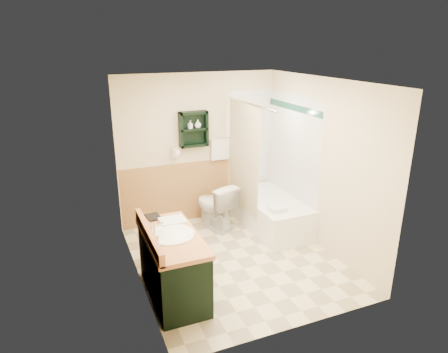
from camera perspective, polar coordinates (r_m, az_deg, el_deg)
floor at (r=5.60m, az=1.64°, el=-11.73°), size 3.00×3.00×0.00m
back_wall at (r=6.46m, az=-3.77°, el=4.00°), size 2.60×0.04×2.40m
left_wall at (r=4.74m, az=-12.96°, el=-2.00°), size 0.04×3.00×2.40m
right_wall at (r=5.74m, az=13.87°, el=1.59°), size 0.04×3.00×2.40m
ceiling at (r=4.85m, az=1.91°, el=13.75°), size 2.60×3.00×0.04m
wainscot_left at (r=5.03m, az=-11.98°, el=-9.42°), size 2.98×2.98×1.00m
wainscot_back at (r=6.64m, az=-3.55°, el=-1.93°), size 2.58×2.58×1.00m
mirror_frame at (r=4.14m, az=-11.24°, el=-0.54°), size 1.30×1.30×1.00m
mirror_glass at (r=4.14m, az=-11.17°, el=-0.53°), size 1.20×1.20×0.90m
tile_right at (r=6.36m, az=9.54°, el=2.13°), size 1.50×1.50×2.10m
tile_back at (r=6.84m, az=4.54°, el=3.53°), size 0.95×0.95×2.10m
tile_accent at (r=6.17m, az=9.89°, el=9.71°), size 1.50×1.50×0.10m
wall_shelf at (r=6.24m, az=-4.37°, el=6.76°), size 0.45×0.15×0.55m
hair_dryer at (r=6.26m, az=-6.98°, el=3.42°), size 0.10×0.24×0.18m
towel_bar at (r=6.47m, az=-0.65°, el=5.44°), size 0.40×0.06×0.40m
curtain_rod at (r=5.79m, az=3.62°, el=10.37°), size 0.03×1.60×0.03m
shower_curtain at (r=6.13m, az=2.75°, el=2.72°), size 1.05×1.05×1.70m
vanity at (r=4.75m, az=-7.30°, el=-12.50°), size 0.59×1.22×0.78m
bathtub at (r=6.42m, az=6.70°, el=-5.19°), size 0.75×1.50×0.50m
toilet at (r=6.33m, az=-1.33°, el=-4.23°), size 0.63×0.85×0.74m
counter_towel at (r=4.86m, az=-7.38°, el=-6.31°), size 0.30×0.24×0.04m
vanity_book at (r=4.96m, az=-11.04°, el=-4.83°), size 0.16×0.04×0.22m
tub_towel at (r=5.85m, az=7.60°, el=-4.64°), size 0.22×0.18×0.07m
soap_bottle_a at (r=6.21m, az=-4.85°, el=7.10°), size 0.09×0.13×0.06m
soap_bottle_b at (r=6.24m, az=-3.75°, el=7.40°), size 0.13×0.15×0.10m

